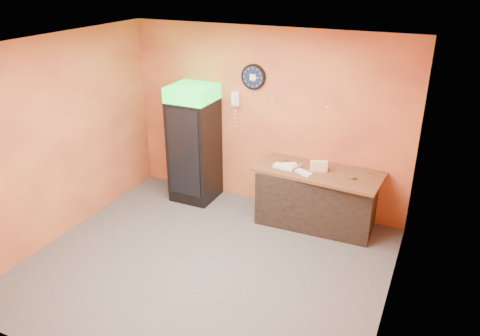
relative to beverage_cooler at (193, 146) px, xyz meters
The scene contains 15 objects.
floor 2.15m from the beverage_cooler, 56.07° to the right, with size 4.50×4.50×0.00m, color #47474C.
back_wall 1.24m from the beverage_cooler, 19.96° to the left, with size 4.50×0.02×2.80m, color orange.
left_wall 2.04m from the beverage_cooler, 126.02° to the right, with size 0.02×4.00×2.80m, color orange.
right_wall 3.73m from the beverage_cooler, 25.76° to the right, with size 0.02×4.00×2.80m, color orange.
ceiling 2.69m from the beverage_cooler, 56.07° to the right, with size 4.50×4.00×0.02m, color white.
beverage_cooler is the anchor object (origin of this frame).
prep_counter 2.13m from the beverage_cooler, ahead, with size 1.67×0.74×0.84m, color black.
wall_clock 1.47m from the beverage_cooler, 22.37° to the left, with size 0.39×0.06×0.39m.
wall_phone 1.02m from the beverage_cooler, 29.63° to the left, with size 0.12×0.11×0.23m.
butcher_paper 2.07m from the beverage_cooler, ahead, with size 1.80×0.81×0.04m, color brown.
sub_roll_stack 2.07m from the beverage_cooler, ahead, with size 0.26×0.16×0.16m.
wrapped_sandwich_left 1.59m from the beverage_cooler, ahead, with size 0.31×0.12×0.04m, color white.
wrapped_sandwich_mid 1.92m from the beverage_cooler, ahead, with size 0.26×0.10×0.04m, color white.
wrapped_sandwich_right 1.61m from the beverage_cooler, ahead, with size 0.26×0.10×0.04m, color white.
kitchen_tool 1.80m from the beverage_cooler, ahead, with size 0.07×0.07×0.07m, color silver.
Camera 1 is at (2.54, -4.43, 3.63)m, focal length 35.00 mm.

